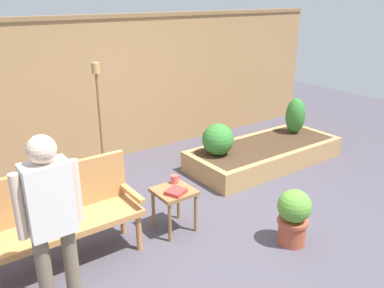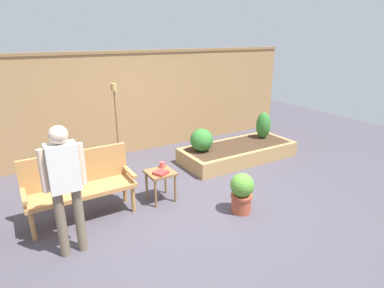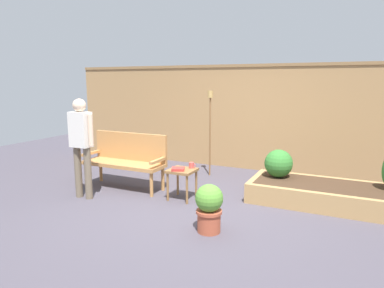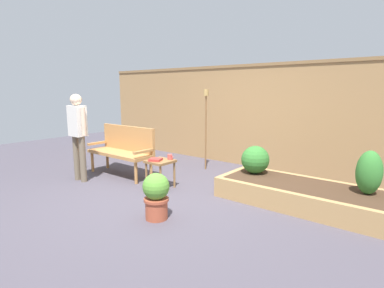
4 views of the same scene
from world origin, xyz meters
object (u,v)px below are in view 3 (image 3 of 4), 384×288
(potted_boxwood, at_px, (209,206))
(garden_bench, at_px, (127,156))
(side_table, at_px, (182,174))
(cup_on_table, at_px, (192,165))
(shrub_near_bench, at_px, (279,163))
(person_by_bench, at_px, (81,140))
(book_on_table, at_px, (178,169))
(tiki_torch, at_px, (210,118))

(potted_boxwood, bearing_deg, garden_bench, 151.28)
(side_table, height_order, cup_on_table, cup_on_table)
(potted_boxwood, height_order, shrub_near_bench, shrub_near_bench)
(person_by_bench, bearing_deg, garden_bench, 70.10)
(book_on_table, relative_size, potted_boxwood, 0.32)
(garden_bench, xyz_separation_m, tiki_torch, (1.00, 1.31, 0.59))
(person_by_bench, bearing_deg, book_on_table, 20.44)
(side_table, xyz_separation_m, cup_on_table, (0.10, 0.13, 0.13))
(book_on_table, height_order, potted_boxwood, potted_boxwood)
(cup_on_table, height_order, book_on_table, cup_on_table)
(cup_on_table, relative_size, potted_boxwood, 0.19)
(cup_on_table, xyz_separation_m, potted_boxwood, (0.74, -1.06, -0.20))
(garden_bench, distance_m, tiki_torch, 1.75)
(tiki_torch, xyz_separation_m, person_by_bench, (-1.28, -2.08, -0.20))
(book_on_table, bearing_deg, person_by_bench, 177.68)
(cup_on_table, distance_m, tiki_torch, 1.50)
(garden_bench, bearing_deg, person_by_bench, -109.90)
(shrub_near_bench, bearing_deg, person_by_bench, -151.95)
(garden_bench, bearing_deg, potted_boxwood, -28.72)
(garden_bench, height_order, person_by_bench, person_by_bench)
(book_on_table, height_order, shrub_near_bench, shrub_near_bench)
(cup_on_table, bearing_deg, garden_bench, 178.43)
(garden_bench, height_order, shrub_near_bench, garden_bench)
(cup_on_table, bearing_deg, person_by_bench, -154.27)
(book_on_table, bearing_deg, potted_boxwood, -66.99)
(potted_boxwood, relative_size, shrub_near_bench, 1.34)
(garden_bench, bearing_deg, side_table, -8.32)
(cup_on_table, bearing_deg, book_on_table, -120.48)
(garden_bench, relative_size, tiki_torch, 0.88)
(garden_bench, bearing_deg, tiki_torch, 52.57)
(book_on_table, relative_size, shrub_near_bench, 0.43)
(tiki_torch, bearing_deg, book_on_table, -85.47)
(shrub_near_bench, bearing_deg, side_table, -146.74)
(side_table, distance_m, potted_boxwood, 1.25)
(garden_bench, xyz_separation_m, shrub_near_bench, (2.45, 0.68, -0.02))
(shrub_near_bench, distance_m, tiki_torch, 1.69)
(side_table, bearing_deg, tiki_torch, 95.84)
(book_on_table, bearing_deg, cup_on_table, 36.75)
(book_on_table, height_order, tiki_torch, tiki_torch)
(potted_boxwood, distance_m, person_by_bench, 2.38)
(potted_boxwood, bearing_deg, shrub_near_bench, 75.48)
(tiki_torch, distance_m, person_by_bench, 2.45)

